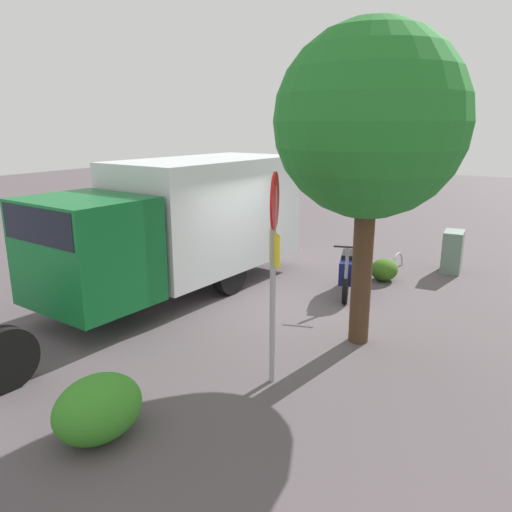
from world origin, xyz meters
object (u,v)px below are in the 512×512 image
Objects in this scene: box_truck_near at (177,221)px; utility_cabinet at (452,251)px; street_tree at (370,123)px; bike_rack_hoop at (397,269)px; motorcycle at (348,270)px; stop_sign at (274,247)px.

box_truck_near reaches higher than utility_cabinet.
bike_rack_hoop is (-4.68, -0.72, -3.59)m from street_tree.
motorcycle is at bearing -28.63° from utility_cabinet.
stop_sign is at bearing -15.71° from street_tree.
utility_cabinet is at bearing 133.15° from motorcycle.
stop_sign reaches higher than motorcycle.
stop_sign reaches higher than bike_rack_hoop.
box_truck_near is 2.73× the size of stop_sign.
bike_rack_hoop is (-4.33, 3.51, -1.59)m from box_truck_near.
motorcycle is 1.70× the size of utility_cabinet.
utility_cabinet reaches higher than bike_rack_hoop.
stop_sign is 2.59m from street_tree.
motorcycle is at bearing -153.84° from street_tree.
bike_rack_hoop is (-6.63, -0.17, -1.99)m from stop_sign.
box_truck_near is 6.82m from utility_cabinet.
street_tree is (-1.96, 0.55, 1.60)m from stop_sign.
box_truck_near reaches higher than motorcycle.
bike_rack_hoop is at bearing -171.29° from street_tree.
street_tree reaches higher than motorcycle.
street_tree reaches higher than utility_cabinet.
utility_cabinet is at bearing 111.17° from bike_rack_hoop.
utility_cabinet is (-4.80, 4.72, -1.07)m from box_truck_near.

